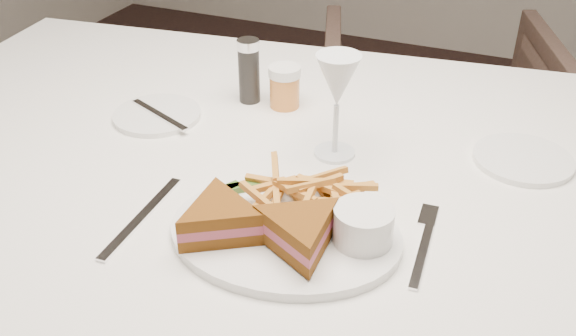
# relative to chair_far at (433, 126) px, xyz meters

# --- Properties ---
(chair_far) EXTENTS (0.86, 0.83, 0.71)m
(chair_far) POSITION_rel_chair_far_xyz_m (0.00, 0.00, 0.00)
(chair_far) COLOR #47342B
(chair_far) RESTS_ON ground
(table_setting) EXTENTS (0.80, 0.55, 0.18)m
(table_setting) POSITION_rel_chair_far_xyz_m (-0.03, -1.05, 0.43)
(table_setting) COLOR white
(table_setting) RESTS_ON table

